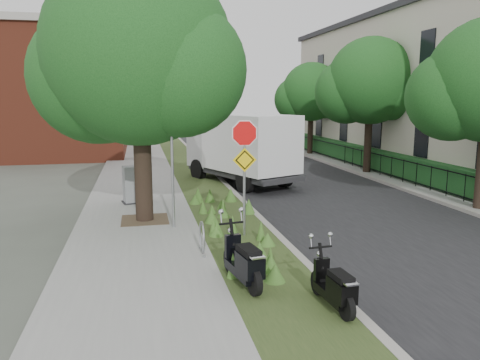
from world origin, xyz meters
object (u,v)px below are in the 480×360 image
at_px(box_truck, 243,146).
at_px(utility_cabinet, 136,185).
at_px(scooter_near, 336,291).
at_px(scooter_far, 245,267).
at_px(sign_assembly, 244,154).

xyz_separation_m(box_truck, utility_cabinet, (-4.55, -3.20, -0.97)).
xyz_separation_m(scooter_near, scooter_far, (-1.31, 1.34, 0.06)).
distance_m(scooter_far, utility_cabinet, 8.43).
bearing_deg(box_truck, scooter_near, -95.18).
bearing_deg(sign_assembly, utility_cabinet, 120.90).
xyz_separation_m(sign_assembly, scooter_near, (0.56, -4.75, -1.85)).
bearing_deg(sign_assembly, box_truck, 77.84).
relative_size(sign_assembly, box_truck, 0.52).
bearing_deg(scooter_near, box_truck, 84.82).
height_order(sign_assembly, scooter_far, sign_assembly).
height_order(sign_assembly, box_truck, sign_assembly).
bearing_deg(utility_cabinet, box_truck, 35.07).
relative_size(sign_assembly, scooter_far, 1.81).
bearing_deg(scooter_far, sign_assembly, 77.64).
distance_m(sign_assembly, utility_cabinet, 5.76).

